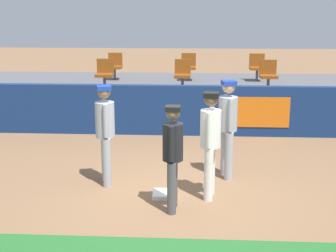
{
  "coord_description": "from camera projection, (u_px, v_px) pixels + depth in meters",
  "views": [
    {
      "loc": [
        0.35,
        -7.73,
        3.17
      ],
      "look_at": [
        -0.17,
        0.97,
        1.0
      ],
      "focal_mm": 51.55,
      "sensor_mm": 36.0,
      "label": 1
    }
  ],
  "objects": [
    {
      "name": "ground_plane",
      "position": [
        174.0,
        196.0,
        8.27
      ],
      "size": [
        60.0,
        60.0,
        0.0
      ],
      "primitive_type": "plane",
      "color": "#846042"
    },
    {
      "name": "first_base",
      "position": [
        165.0,
        194.0,
        8.24
      ],
      "size": [
        0.4,
        0.4,
        0.08
      ],
      "primitive_type": "cube",
      "color": "white",
      "rests_on": "ground_plane"
    },
    {
      "name": "player_fielder_home",
      "position": [
        211.0,
        138.0,
        8.01
      ],
      "size": [
        0.39,
        0.55,
        1.81
      ],
      "rotation": [
        0.0,
        0.0,
        -1.71
      ],
      "color": "white",
      "rests_on": "ground_plane"
    },
    {
      "name": "player_runner_visitor",
      "position": [
        105.0,
        128.0,
        8.62
      ],
      "size": [
        0.42,
        0.5,
        1.82
      ],
      "rotation": [
        0.0,
        0.0,
        -1.31
      ],
      "color": "#9EA3AD",
      "rests_on": "ground_plane"
    },
    {
      "name": "player_coach_visitor",
      "position": [
        228.0,
        122.0,
        8.97
      ],
      "size": [
        0.41,
        0.51,
        1.85
      ],
      "rotation": [
        0.0,
        0.0,
        -1.4
      ],
      "color": "#9EA3AD",
      "rests_on": "ground_plane"
    },
    {
      "name": "player_umpire",
      "position": [
        173.0,
        151.0,
        7.49
      ],
      "size": [
        0.34,
        0.48,
        1.7
      ],
      "rotation": [
        0.0,
        0.0,
        -1.62
      ],
      "color": "#4C4C51",
      "rests_on": "ground_plane"
    },
    {
      "name": "field_wall",
      "position": [
        182.0,
        110.0,
        12.11
      ],
      "size": [
        18.0,
        0.26,
        1.26
      ],
      "color": "navy",
      "rests_on": "ground_plane"
    },
    {
      "name": "bleacher_platform",
      "position": [
        184.0,
        98.0,
        14.64
      ],
      "size": [
        18.0,
        4.8,
        0.91
      ],
      "primitive_type": "cube",
      "color": "#59595E",
      "rests_on": "ground_plane"
    },
    {
      "name": "seat_front_left",
      "position": [
        105.0,
        72.0,
        13.45
      ],
      "size": [
        0.47,
        0.44,
        0.84
      ],
      "color": "#4C4C51",
      "rests_on": "bleacher_platform"
    },
    {
      "name": "seat_back_left",
      "position": [
        115.0,
        65.0,
        15.2
      ],
      "size": [
        0.44,
        0.44,
        0.84
      ],
      "color": "#4C4C51",
      "rests_on": "bleacher_platform"
    },
    {
      "name": "seat_back_center",
      "position": [
        189.0,
        65.0,
        15.06
      ],
      "size": [
        0.45,
        0.44,
        0.84
      ],
      "color": "#4C4C51",
      "rests_on": "bleacher_platform"
    },
    {
      "name": "seat_front_right",
      "position": [
        268.0,
        74.0,
        13.19
      ],
      "size": [
        0.47,
        0.44,
        0.84
      ],
      "color": "#4C4C51",
      "rests_on": "bleacher_platform"
    },
    {
      "name": "seat_back_right",
      "position": [
        257.0,
        66.0,
        14.94
      ],
      "size": [
        0.47,
        0.44,
        0.84
      ],
      "color": "#4C4C51",
      "rests_on": "bleacher_platform"
    },
    {
      "name": "seat_front_center",
      "position": [
        183.0,
        73.0,
        13.33
      ],
      "size": [
        0.45,
        0.44,
        0.84
      ],
      "color": "#4C4C51",
      "rests_on": "bleacher_platform"
    }
  ]
}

